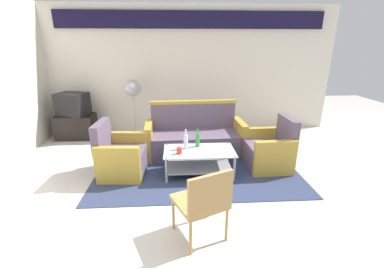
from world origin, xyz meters
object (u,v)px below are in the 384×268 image
object	(u,v)px
couch	(195,138)
tv_stand	(76,126)
bottle_green	(198,140)
cup	(179,151)
bottle_clear	(186,141)
armchair_left	(121,157)
television	(73,104)
wicker_chair	(204,200)
armchair_right	(269,151)
pedestal_fan	(132,91)
coffee_table	(199,158)

from	to	relation	value
couch	tv_stand	xyz separation A→B (m)	(-2.55, 1.05, -0.06)
bottle_green	cup	distance (m)	0.41
bottle_green	bottle_clear	xyz separation A→B (m)	(-0.19, -0.07, 0.01)
cup	tv_stand	distance (m)	3.00
armchair_left	television	size ratio (longest dim) A/B	1.21
tv_stand	wicker_chair	distance (m)	4.17
couch	wicker_chair	size ratio (longest dim) A/B	2.18
bottle_clear	wicker_chair	xyz separation A→B (m)	(0.12, -1.57, -0.04)
wicker_chair	armchair_left	bearing A→B (deg)	102.38
armchair_right	pedestal_fan	xyz separation A→B (m)	(-2.47, 1.73, 0.73)
armchair_left	wicker_chair	bearing A→B (deg)	39.82
couch	television	distance (m)	2.79
armchair_right	bottle_clear	xyz separation A→B (m)	(-1.39, -0.10, 0.24)
pedestal_fan	couch	bearing A→B (deg)	-40.78
couch	bottle_clear	xyz separation A→B (m)	(-0.19, -0.73, 0.22)
bottle_clear	tv_stand	size ratio (longest dim) A/B	0.40
couch	pedestal_fan	xyz separation A→B (m)	(-1.27, 1.10, 0.70)
armchair_right	coffee_table	world-z (taller)	armchair_right
cup	pedestal_fan	size ratio (longest dim) A/B	0.08
bottle_green	bottle_clear	world-z (taller)	bottle_clear
coffee_table	bottle_green	world-z (taller)	bottle_green
armchair_left	armchair_right	size ratio (longest dim) A/B	1.00
wicker_chair	cup	bearing A→B (deg)	75.77
bottle_clear	television	distance (m)	2.96
bottle_green	television	distance (m)	3.08
bottle_clear	cup	xyz separation A→B (m)	(-0.11, -0.20, -0.07)
armchair_left	bottle_clear	xyz separation A→B (m)	(1.03, -0.00, 0.24)
cup	tv_stand	world-z (taller)	tv_stand
coffee_table	wicker_chair	world-z (taller)	wicker_chair
cup	tv_stand	xyz separation A→B (m)	(-2.25, 1.98, -0.20)
pedestal_fan	wicker_chair	size ratio (longest dim) A/B	1.51
television	wicker_chair	size ratio (longest dim) A/B	0.83
armchair_right	cup	world-z (taller)	armchair_right
bottle_green	cup	world-z (taller)	bottle_green
armchair_left	pedestal_fan	xyz separation A→B (m)	(-0.05, 1.83, 0.73)
wicker_chair	coffee_table	bearing A→B (deg)	62.99
bottle_green	tv_stand	bearing A→B (deg)	146.16
armchair_left	wicker_chair	distance (m)	1.95
armchair_right	bottle_green	world-z (taller)	armchair_right
couch	armchair_left	world-z (taller)	couch
wicker_chair	television	bearing A→B (deg)	102.76
coffee_table	television	world-z (taller)	television
television	armchair_left	bearing A→B (deg)	143.55
bottle_green	armchair_left	bearing A→B (deg)	-176.81
cup	television	world-z (taller)	television
armchair_right	pedestal_fan	size ratio (longest dim) A/B	0.67
coffee_table	pedestal_fan	distance (m)	2.42
couch	bottle_green	xyz separation A→B (m)	(-0.00, -0.66, 0.21)
bottle_green	armchair_right	bearing A→B (deg)	1.30
couch	armchair_right	xyz separation A→B (m)	(1.20, -0.63, -0.03)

